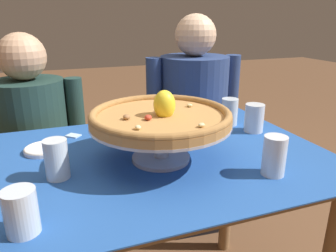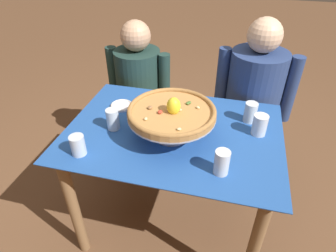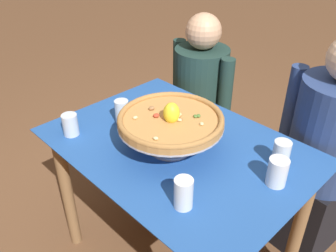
{
  "view_description": "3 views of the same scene",
  "coord_description": "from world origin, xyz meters",
  "px_view_note": "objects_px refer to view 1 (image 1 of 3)",
  "views": [
    {
      "loc": [
        -0.3,
        -0.92,
        1.19
      ],
      "look_at": [
        0.04,
        -0.01,
        0.86
      ],
      "focal_mm": 34.13,
      "sensor_mm": 36.0,
      "label": 1
    },
    {
      "loc": [
        0.27,
        -1.18,
        1.66
      ],
      "look_at": [
        -0.01,
        -0.07,
        0.83
      ],
      "focal_mm": 31.0,
      "sensor_mm": 36.0,
      "label": 2
    },
    {
      "loc": [
        0.87,
        -0.9,
        1.65
      ],
      "look_at": [
        -0.03,
        -0.03,
        0.85
      ],
      "focal_mm": 38.04,
      "sensor_mm": 36.0,
      "label": 3
    }
  ],
  "objects_px": {
    "pizza_stand": "(161,132)",
    "water_glass_side_right": "(254,120)",
    "water_glass_front_right": "(274,158)",
    "diner_right": "(193,129)",
    "sugar_packet": "(73,136)",
    "water_glass_front_left": "(21,215)",
    "side_plate": "(44,149)",
    "pizza": "(161,116)",
    "diner_left": "(37,159)",
    "water_glass_side_left": "(57,162)",
    "water_glass_back_right": "(229,114)"
  },
  "relations": [
    {
      "from": "pizza",
      "to": "water_glass_front_right",
      "type": "height_order",
      "value": "pizza"
    },
    {
      "from": "pizza_stand",
      "to": "sugar_packet",
      "type": "height_order",
      "value": "pizza_stand"
    },
    {
      "from": "water_glass_front_left",
      "to": "water_glass_back_right",
      "type": "bearing_deg",
      "value": 31.57
    },
    {
      "from": "side_plate",
      "to": "diner_left",
      "type": "xyz_separation_m",
      "value": [
        -0.06,
        0.47,
        -0.23
      ]
    },
    {
      "from": "pizza",
      "to": "water_glass_side_right",
      "type": "bearing_deg",
      "value": 16.22
    },
    {
      "from": "water_glass_front_right",
      "to": "water_glass_side_right",
      "type": "bearing_deg",
      "value": 64.15
    },
    {
      "from": "side_plate",
      "to": "sugar_packet",
      "type": "height_order",
      "value": "side_plate"
    },
    {
      "from": "water_glass_side_right",
      "to": "water_glass_front_right",
      "type": "distance_m",
      "value": 0.37
    },
    {
      "from": "water_glass_side_left",
      "to": "water_glass_back_right",
      "type": "bearing_deg",
      "value": 19.45
    },
    {
      "from": "pizza_stand",
      "to": "water_glass_side_left",
      "type": "distance_m",
      "value": 0.31
    },
    {
      "from": "pizza",
      "to": "diner_left",
      "type": "distance_m",
      "value": 0.86
    },
    {
      "from": "pizza_stand",
      "to": "water_glass_front_left",
      "type": "height_order",
      "value": "pizza_stand"
    },
    {
      "from": "pizza_stand",
      "to": "diner_right",
      "type": "xyz_separation_m",
      "value": [
        0.41,
        0.65,
        -0.26
      ]
    },
    {
      "from": "side_plate",
      "to": "water_glass_front_right",
      "type": "bearing_deg",
      "value": -32.93
    },
    {
      "from": "water_glass_front_right",
      "to": "side_plate",
      "type": "distance_m",
      "value": 0.74
    },
    {
      "from": "water_glass_back_right",
      "to": "water_glass_front_left",
      "type": "xyz_separation_m",
      "value": [
        -0.77,
        -0.47,
        -0.0
      ]
    },
    {
      "from": "water_glass_side_right",
      "to": "water_glass_front_left",
      "type": "height_order",
      "value": "water_glass_side_right"
    },
    {
      "from": "diner_left",
      "to": "diner_right",
      "type": "bearing_deg",
      "value": -1.09
    },
    {
      "from": "pizza",
      "to": "water_glass_side_left",
      "type": "bearing_deg",
      "value": -177.5
    },
    {
      "from": "pizza_stand",
      "to": "water_glass_front_right",
      "type": "height_order",
      "value": "pizza_stand"
    },
    {
      "from": "water_glass_side_right",
      "to": "water_glass_front_right",
      "type": "relative_size",
      "value": 0.95
    },
    {
      "from": "water_glass_side_left",
      "to": "diner_left",
      "type": "relative_size",
      "value": 0.1
    },
    {
      "from": "pizza_stand",
      "to": "diner_left",
      "type": "relative_size",
      "value": 0.38
    },
    {
      "from": "side_plate",
      "to": "diner_right",
      "type": "height_order",
      "value": "diner_right"
    },
    {
      "from": "pizza_stand",
      "to": "water_glass_side_right",
      "type": "height_order",
      "value": "pizza_stand"
    },
    {
      "from": "water_glass_back_right",
      "to": "diner_left",
      "type": "xyz_separation_m",
      "value": [
        -0.79,
        0.43,
        -0.27
      ]
    },
    {
      "from": "water_glass_front_right",
      "to": "side_plate",
      "type": "height_order",
      "value": "water_glass_front_right"
    },
    {
      "from": "pizza",
      "to": "water_glass_front_right",
      "type": "relative_size",
      "value": 3.72
    },
    {
      "from": "water_glass_back_right",
      "to": "water_glass_front_left",
      "type": "relative_size",
      "value": 1.12
    },
    {
      "from": "pizza_stand",
      "to": "water_glass_side_right",
      "type": "distance_m",
      "value": 0.45
    },
    {
      "from": "pizza_stand",
      "to": "side_plate",
      "type": "relative_size",
      "value": 3.39
    },
    {
      "from": "pizza_stand",
      "to": "water_glass_side_left",
      "type": "height_order",
      "value": "pizza_stand"
    },
    {
      "from": "water_glass_front_right",
      "to": "sugar_packet",
      "type": "distance_m",
      "value": 0.73
    },
    {
      "from": "water_glass_back_right",
      "to": "side_plate",
      "type": "xyz_separation_m",
      "value": [
        -0.73,
        -0.03,
        -0.04
      ]
    },
    {
      "from": "water_glass_front_right",
      "to": "side_plate",
      "type": "xyz_separation_m",
      "value": [
        -0.62,
        0.4,
        -0.04
      ]
    },
    {
      "from": "water_glass_front_right",
      "to": "diner_right",
      "type": "distance_m",
      "value": 0.89
    },
    {
      "from": "water_glass_front_left",
      "to": "sugar_packet",
      "type": "bearing_deg",
      "value": 75.51
    },
    {
      "from": "pizza",
      "to": "water_glass_front_left",
      "type": "xyz_separation_m",
      "value": [
        -0.39,
        -0.24,
        -0.1
      ]
    },
    {
      "from": "pizza",
      "to": "diner_right",
      "type": "distance_m",
      "value": 0.83
    },
    {
      "from": "pizza",
      "to": "sugar_packet",
      "type": "bearing_deg",
      "value": 128.35
    },
    {
      "from": "pizza",
      "to": "water_glass_side_right",
      "type": "xyz_separation_m",
      "value": [
        0.43,
        0.12,
        -0.1
      ]
    },
    {
      "from": "water_glass_back_right",
      "to": "water_glass_front_right",
      "type": "distance_m",
      "value": 0.45
    },
    {
      "from": "diner_left",
      "to": "water_glass_front_left",
      "type": "bearing_deg",
      "value": -88.66
    },
    {
      "from": "water_glass_side_left",
      "to": "sugar_packet",
      "type": "xyz_separation_m",
      "value": [
        0.07,
        0.33,
        -0.05
      ]
    },
    {
      "from": "sugar_packet",
      "to": "diner_right",
      "type": "relative_size",
      "value": 0.04
    },
    {
      "from": "pizza_stand",
      "to": "water_glass_side_right",
      "type": "xyz_separation_m",
      "value": [
        0.43,
        0.12,
        -0.04
      ]
    },
    {
      "from": "pizza",
      "to": "diner_right",
      "type": "bearing_deg",
      "value": 57.75
    },
    {
      "from": "water_glass_side_left",
      "to": "water_glass_front_right",
      "type": "xyz_separation_m",
      "value": [
        0.58,
        -0.19,
        0.0
      ]
    },
    {
      "from": "water_glass_back_right",
      "to": "diner_left",
      "type": "bearing_deg",
      "value": 151.33
    },
    {
      "from": "pizza",
      "to": "pizza_stand",
      "type": "bearing_deg",
      "value": 145.73
    }
  ]
}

